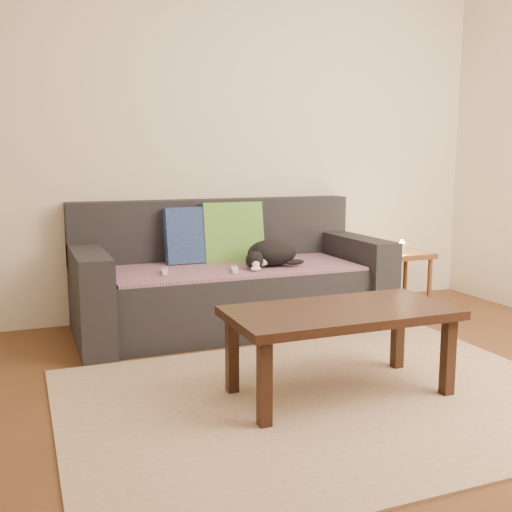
# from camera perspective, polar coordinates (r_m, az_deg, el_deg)

# --- Properties ---
(ground) EXTENTS (4.50, 4.50, 0.00)m
(ground) POSITION_cam_1_polar(r_m,az_deg,el_deg) (2.88, 8.15, -14.52)
(ground) COLOR brown
(ground) RESTS_ON ground
(back_wall) EXTENTS (4.50, 0.04, 2.60)m
(back_wall) POSITION_cam_1_polar(r_m,az_deg,el_deg) (4.49, -4.44, 10.99)
(back_wall) COLOR beige
(back_wall) RESTS_ON ground
(sofa) EXTENTS (2.10, 0.94, 0.87)m
(sofa) POSITION_cam_1_polar(r_m,az_deg,el_deg) (4.16, -2.53, -2.56)
(sofa) COLOR #232328
(sofa) RESTS_ON ground
(throw_blanket) EXTENTS (1.66, 0.74, 0.02)m
(throw_blanket) POSITION_cam_1_polar(r_m,az_deg,el_deg) (4.06, -2.11, -1.13)
(throw_blanket) COLOR #472A4F
(throw_blanket) RESTS_ON sofa
(cushion_navy) EXTENTS (0.39, 0.16, 0.40)m
(cushion_navy) POSITION_cam_1_polar(r_m,az_deg,el_deg) (4.21, -6.03, 1.95)
(cushion_navy) COLOR navy
(cushion_navy) RESTS_ON throw_blanket
(cushion_green) EXTENTS (0.44, 0.18, 0.45)m
(cushion_green) POSITION_cam_1_polar(r_m,az_deg,el_deg) (4.29, -2.27, 2.14)
(cushion_green) COLOR #0D553D
(cushion_green) RESTS_ON throw_blanket
(cat) EXTENTS (0.42, 0.31, 0.18)m
(cat) POSITION_cam_1_polar(r_m,az_deg,el_deg) (4.05, 1.42, 0.24)
(cat) COLOR black
(cat) RESTS_ON throw_blanket
(wii_remote_a) EXTENTS (0.07, 0.15, 0.03)m
(wii_remote_a) POSITION_cam_1_polar(r_m,az_deg,el_deg) (3.83, -8.67, -1.45)
(wii_remote_a) COLOR white
(wii_remote_a) RESTS_ON throw_blanket
(wii_remote_b) EXTENTS (0.08, 0.15, 0.03)m
(wii_remote_b) POSITION_cam_1_polar(r_m,az_deg,el_deg) (3.85, -2.03, -1.31)
(wii_remote_b) COLOR white
(wii_remote_b) RESTS_ON throw_blanket
(side_table) EXTENTS (0.38, 0.38, 0.47)m
(side_table) POSITION_cam_1_polar(r_m,az_deg,el_deg) (4.63, 13.64, -0.63)
(side_table) COLOR brown
(side_table) RESTS_ON ground
(candle) EXTENTS (0.06, 0.06, 0.09)m
(candle) POSITION_cam_1_polar(r_m,az_deg,el_deg) (4.61, 13.70, 0.85)
(candle) COLOR beige
(candle) RESTS_ON side_table
(rug) EXTENTS (2.50, 1.80, 0.01)m
(rug) POSITION_cam_1_polar(r_m,az_deg,el_deg) (3.00, 6.70, -13.39)
(rug) COLOR tan
(rug) RESTS_ON ground
(coffee_table) EXTENTS (1.10, 0.55, 0.44)m
(coffee_table) POSITION_cam_1_polar(r_m,az_deg,el_deg) (2.95, 8.03, -6.01)
(coffee_table) COLOR black
(coffee_table) RESTS_ON rug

